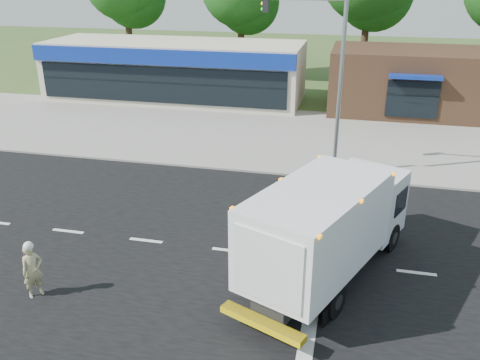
% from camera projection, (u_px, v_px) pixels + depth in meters
% --- Properties ---
extents(ground, '(120.00, 120.00, 0.00)m').
position_uv_depth(ground, '(230.00, 251.00, 17.03)').
color(ground, '#385123').
rests_on(ground, ground).
extents(road_asphalt, '(60.00, 14.00, 0.02)m').
position_uv_depth(road_asphalt, '(230.00, 251.00, 17.03)').
color(road_asphalt, black).
rests_on(road_asphalt, ground).
extents(sidewalk, '(60.00, 2.40, 0.12)m').
position_uv_depth(sidewalk, '(271.00, 164.00, 24.38)').
color(sidewalk, gray).
rests_on(sidewalk, ground).
extents(parking_apron, '(60.00, 9.00, 0.02)m').
position_uv_depth(parking_apron, '(288.00, 130.00, 29.60)').
color(parking_apron, gray).
rests_on(parking_apron, ground).
extents(lane_markings, '(55.20, 7.00, 0.01)m').
position_uv_depth(lane_markings, '(262.00, 278.00, 15.54)').
color(lane_markings, silver).
rests_on(lane_markings, road_asphalt).
extents(ems_box_truck, '(5.00, 7.71, 3.28)m').
position_uv_depth(ems_box_truck, '(329.00, 223.00, 14.82)').
color(ems_box_truck, black).
rests_on(ems_box_truck, ground).
extents(emergency_worker, '(0.67, 0.72, 1.77)m').
position_uv_depth(emergency_worker, '(33.00, 269.00, 14.41)').
color(emergency_worker, tan).
rests_on(emergency_worker, ground).
extents(retail_strip_mall, '(18.00, 6.20, 4.00)m').
position_uv_depth(retail_strip_mall, '(175.00, 70.00, 36.01)').
color(retail_strip_mall, beige).
rests_on(retail_strip_mall, ground).
extents(brown_storefront, '(10.00, 6.70, 4.00)m').
position_uv_depth(brown_storefront, '(409.00, 81.00, 32.76)').
color(brown_storefront, '#382316').
rests_on(brown_storefront, ground).
extents(traffic_signal_pole, '(3.51, 0.25, 8.00)m').
position_uv_depth(traffic_signal_pole, '(326.00, 66.00, 21.46)').
color(traffic_signal_pole, gray).
rests_on(traffic_signal_pole, ground).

